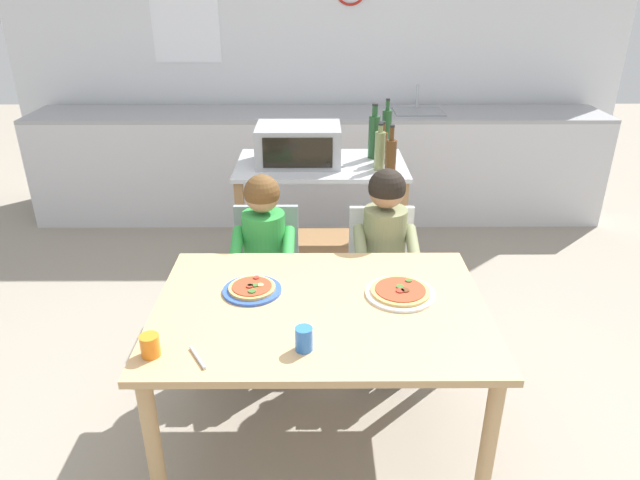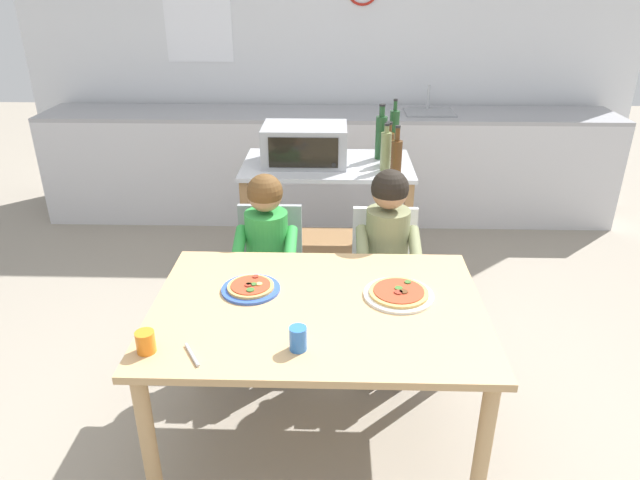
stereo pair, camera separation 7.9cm
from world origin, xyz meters
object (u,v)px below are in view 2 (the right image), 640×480
at_px(serving_spoon, 192,355).
at_px(dining_chair_left, 270,270).
at_px(toaster_oven, 305,145).
at_px(pizza_plate_white, 399,294).
at_px(bottle_tall_green_wine, 388,147).
at_px(dining_chair_right, 384,273).
at_px(child_in_green_shirt, 266,251).
at_px(bottle_slim_sauce, 394,132).
at_px(child_in_olive_shirt, 388,250).
at_px(bottle_dark_olive_oil, 386,151).
at_px(kitchen_island_cart, 327,207).
at_px(drinking_cup_blue, 298,339).
at_px(bottle_brown_beer, 396,157).
at_px(dining_table, 318,324).
at_px(pizza_plate_blue_rimmed, 251,288).
at_px(drinking_cup_orange, 146,342).
at_px(bottle_squat_spirits, 381,136).

bearing_deg(serving_spoon, dining_chair_left, 82.66).
distance_m(toaster_oven, pizza_plate_white, 1.42).
distance_m(bottle_tall_green_wine, dining_chair_right, 0.84).
bearing_deg(child_in_green_shirt, bottle_slim_sauce, 53.70).
xyz_separation_m(dining_chair_left, child_in_olive_shirt, (0.62, -0.14, 0.20)).
xyz_separation_m(toaster_oven, child_in_green_shirt, (-0.16, -0.77, -0.34)).
bearing_deg(bottle_tall_green_wine, dining_chair_right, -94.10).
height_order(bottle_dark_olive_oil, child_in_green_shirt, bottle_dark_olive_oil).
distance_m(bottle_dark_olive_oil, pizza_plate_white, 1.22).
bearing_deg(toaster_oven, kitchen_island_cart, 1.94).
xyz_separation_m(toaster_oven, drinking_cup_blue, (0.06, -1.70, -0.22)).
distance_m(dining_chair_left, drinking_cup_blue, 1.12).
relative_size(bottle_brown_beer, pizza_plate_white, 1.01).
relative_size(dining_table, pizza_plate_blue_rimmed, 5.40).
relative_size(dining_table, serving_spoon, 9.54).
xyz_separation_m(bottle_dark_olive_oil, drinking_cup_orange, (-0.95, -1.60, -0.23)).
bearing_deg(bottle_dark_olive_oil, bottle_tall_green_wine, 79.41).
xyz_separation_m(dining_chair_left, pizza_plate_white, (0.62, -0.67, 0.26)).
bearing_deg(pizza_plate_blue_rimmed, dining_chair_right, 45.35).
bearing_deg(bottle_slim_sauce, bottle_squat_spirits, -134.12).
xyz_separation_m(child_in_olive_shirt, serving_spoon, (-0.76, -0.97, 0.06)).
bearing_deg(drinking_cup_orange, kitchen_island_cart, 70.69).
height_order(pizza_plate_blue_rimmed, drinking_cup_blue, drinking_cup_blue).
height_order(bottle_dark_olive_oil, dining_chair_right, bottle_dark_olive_oil).
bearing_deg(dining_chair_left, drinking_cup_orange, -105.91).
height_order(toaster_oven, dining_chair_right, toaster_oven).
xyz_separation_m(bottle_tall_green_wine, dining_chair_left, (-0.67, -0.65, -0.51)).
height_order(bottle_dark_olive_oil, drinking_cup_blue, bottle_dark_olive_oil).
distance_m(kitchen_island_cart, bottle_squat_spirits, 0.56).
xyz_separation_m(bottle_slim_sauce, child_in_green_shirt, (-0.72, -0.98, -0.37)).
relative_size(toaster_oven, bottle_slim_sauce, 1.43).
xyz_separation_m(bottle_slim_sauce, child_in_olive_shirt, (-0.10, -0.99, -0.35)).
bearing_deg(child_in_olive_shirt, child_in_green_shirt, 178.42).
bearing_deg(bottle_slim_sauce, child_in_green_shirt, -126.30).
distance_m(bottle_brown_beer, child_in_olive_shirt, 0.65).
height_order(bottle_slim_sauce, pizza_plate_blue_rimmed, bottle_slim_sauce).
bearing_deg(bottle_tall_green_wine, bottle_slim_sauce, 75.99).
xyz_separation_m(kitchen_island_cart, child_in_green_shirt, (-0.30, -0.77, 0.07)).
relative_size(dining_table, dining_chair_left, 1.65).
bearing_deg(dining_table, bottle_slim_sauce, 75.01).
bearing_deg(drinking_cup_blue, bottle_tall_green_wine, 75.50).
distance_m(kitchen_island_cart, bottle_tall_green_wine, 0.54).
xyz_separation_m(bottle_slim_sauce, dining_chair_left, (-0.72, -0.85, -0.55)).
height_order(bottle_dark_olive_oil, pizza_plate_white, bottle_dark_olive_oil).
relative_size(dining_chair_right, drinking_cup_orange, 10.07).
distance_m(kitchen_island_cart, child_in_green_shirt, 0.83).
relative_size(bottle_tall_green_wine, dining_chair_left, 0.32).
bearing_deg(bottle_squat_spirits, kitchen_island_cart, -161.28).
xyz_separation_m(child_in_green_shirt, drinking_cup_orange, (-0.31, -0.96, 0.11)).
height_order(toaster_oven, bottle_tall_green_wine, bottle_tall_green_wine).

